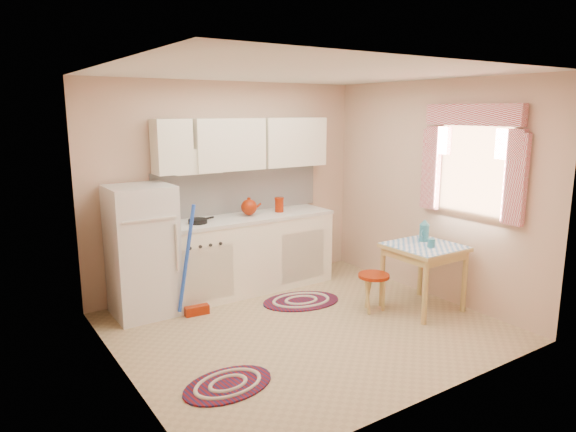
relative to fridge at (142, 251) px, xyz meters
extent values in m
plane|color=tan|center=(1.23, -1.25, -0.70)|extent=(3.60, 3.60, 0.00)
cube|color=silver|center=(1.23, -1.25, 1.80)|extent=(3.60, 3.20, 0.04)
cube|color=tan|center=(1.23, 0.35, 0.55)|extent=(3.60, 0.04, 2.50)
cube|color=tan|center=(1.23, -2.85, 0.55)|extent=(3.60, 0.04, 2.50)
cube|color=tan|center=(-0.57, -1.25, 0.55)|extent=(0.04, 3.20, 2.50)
cube|color=tan|center=(3.03, -1.25, 0.55)|extent=(0.04, 3.20, 2.50)
cube|color=white|center=(1.36, 0.34, 0.50)|extent=(2.25, 0.03, 0.55)
cube|color=white|center=(1.36, 0.19, 1.07)|extent=(2.25, 0.33, 0.60)
cube|color=white|center=(3.01, -1.80, 0.85)|extent=(0.04, 0.85, 0.95)
cube|color=silver|center=(0.00, 0.00, 0.00)|extent=(0.65, 0.60, 1.40)
cube|color=white|center=(1.24, 0.05, -0.26)|extent=(2.25, 0.60, 0.88)
cube|color=silver|center=(1.24, 0.05, 0.20)|extent=(2.27, 0.62, 0.04)
cylinder|color=black|center=(0.64, 0.00, 0.24)|extent=(0.27, 0.27, 0.05)
cylinder|color=maroon|center=(1.76, 0.05, 0.30)|extent=(0.12, 0.12, 0.16)
cube|color=tan|center=(2.60, -1.56, -0.34)|extent=(0.72, 0.72, 0.72)
cylinder|color=maroon|center=(2.10, -1.32, -0.49)|extent=(0.42, 0.42, 0.42)
cylinder|color=teal|center=(2.58, -1.66, 0.07)|extent=(0.08, 0.08, 0.10)
camera|label=1|loc=(-1.62, -5.22, 1.46)|focal=32.00mm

